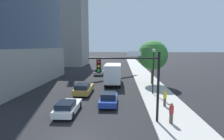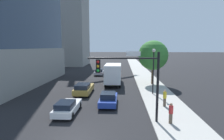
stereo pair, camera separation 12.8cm
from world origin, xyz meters
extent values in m
cube|color=#B2AFA8|center=(7.55, 20.00, 0.07)|extent=(4.23, 120.00, 0.15)
cube|color=gray|center=(-15.06, 48.73, 13.54)|extent=(12.29, 12.12, 27.08)
cube|color=gold|center=(-11.38, 45.10, 18.01)|extent=(0.90, 0.90, 36.02)
cylinder|color=black|center=(5.84, 3.14, 2.94)|extent=(0.20, 0.20, 5.58)
cylinder|color=black|center=(3.08, 3.14, 5.23)|extent=(5.52, 0.14, 0.14)
cube|color=black|center=(1.15, 3.14, 4.61)|extent=(0.32, 0.36, 1.05)
sphere|color=red|center=(1.15, 2.95, 4.95)|extent=(0.22, 0.22, 0.22)
sphere|color=orange|center=(1.15, 2.95, 4.61)|extent=(0.22, 0.22, 0.22)
sphere|color=green|center=(1.15, 2.95, 4.27)|extent=(0.22, 0.22, 0.22)
cube|color=white|center=(3.91, 3.14, 5.58)|extent=(1.10, 0.04, 0.36)
cylinder|color=black|center=(6.97, 11.90, 2.81)|extent=(0.16, 0.16, 5.32)
sphere|color=silver|center=(6.97, 11.90, 5.65)|extent=(0.44, 0.44, 0.44)
cylinder|color=brown|center=(7.90, 17.97, 1.59)|extent=(0.36, 0.36, 2.88)
sphere|color=#387F33|center=(7.90, 17.97, 4.78)|extent=(4.68, 4.68, 4.68)
cube|color=#B7B7BC|center=(-1.93, 27.68, 0.56)|extent=(1.82, 4.11, 0.61)
cube|color=#19212D|center=(-1.93, 27.20, 1.12)|extent=(1.53, 1.92, 0.52)
cylinder|color=black|center=(-2.73, 29.08, 0.31)|extent=(0.22, 0.61, 0.61)
cylinder|color=black|center=(-1.13, 29.08, 0.31)|extent=(0.22, 0.61, 0.61)
cylinder|color=black|center=(-2.73, 26.28, 0.31)|extent=(0.22, 0.61, 0.61)
cylinder|color=black|center=(-1.13, 26.28, 0.31)|extent=(0.22, 0.61, 0.61)
cube|color=#233D9E|center=(1.61, 7.55, 0.54)|extent=(1.77, 4.07, 0.57)
cube|color=#19212D|center=(1.61, 7.20, 1.11)|extent=(1.48, 1.79, 0.57)
cylinder|color=black|center=(0.83, 8.93, 0.31)|extent=(0.22, 0.61, 0.61)
cylinder|color=black|center=(2.38, 8.93, 0.31)|extent=(0.22, 0.61, 0.61)
cylinder|color=black|center=(0.83, 6.17, 0.31)|extent=(0.22, 0.61, 0.61)
cylinder|color=black|center=(2.38, 6.17, 0.31)|extent=(0.22, 0.61, 0.61)
cube|color=#AD8938|center=(-1.93, 11.90, 0.61)|extent=(1.93, 4.76, 0.65)
cube|color=#19212D|center=(-1.93, 11.10, 1.19)|extent=(1.62, 2.28, 0.51)
cylinder|color=black|center=(-2.78, 13.52, 0.34)|extent=(0.22, 0.68, 0.68)
cylinder|color=black|center=(-1.08, 13.52, 0.34)|extent=(0.22, 0.68, 0.68)
cylinder|color=black|center=(-2.78, 10.28, 0.34)|extent=(0.22, 0.68, 0.68)
cylinder|color=black|center=(-1.08, 10.28, 0.34)|extent=(0.22, 0.68, 0.68)
cube|color=slate|center=(1.61, 29.48, 0.63)|extent=(1.89, 4.58, 0.68)
cube|color=#19212D|center=(1.61, 28.42, 1.23)|extent=(1.59, 2.11, 0.51)
cylinder|color=black|center=(0.78, 31.04, 0.34)|extent=(0.22, 0.69, 0.69)
cylinder|color=black|center=(2.44, 31.04, 0.34)|extent=(0.22, 0.69, 0.69)
cylinder|color=black|center=(0.78, 27.92, 0.34)|extent=(0.22, 0.69, 0.69)
cylinder|color=black|center=(2.44, 27.92, 0.34)|extent=(0.22, 0.69, 0.69)
cube|color=silver|center=(-1.93, 4.82, 0.55)|extent=(1.70, 4.16, 0.56)
cube|color=#19212D|center=(-1.93, 4.12, 1.07)|extent=(1.43, 1.91, 0.48)
cylinder|color=black|center=(-2.68, 6.23, 0.32)|extent=(0.22, 0.65, 0.65)
cylinder|color=black|center=(-1.18, 6.23, 0.32)|extent=(0.22, 0.65, 0.65)
cylinder|color=black|center=(-2.68, 3.40, 0.32)|extent=(0.22, 0.65, 0.65)
cylinder|color=black|center=(-1.18, 3.40, 0.32)|extent=(0.22, 0.65, 0.65)
cube|color=#B21E1E|center=(1.61, 20.87, 1.65)|extent=(2.45, 2.11, 2.04)
cube|color=white|center=(1.61, 17.02, 2.01)|extent=(2.45, 5.28, 2.75)
cylinder|color=black|center=(0.53, 20.87, 0.54)|extent=(0.30, 1.07, 1.07)
cylinder|color=black|center=(2.69, 20.87, 0.54)|extent=(0.30, 1.07, 1.07)
cylinder|color=black|center=(0.53, 15.70, 0.54)|extent=(0.30, 1.07, 1.07)
cylinder|color=black|center=(2.69, 15.70, 0.54)|extent=(0.30, 1.07, 1.07)
cylinder|color=brown|center=(6.87, 2.85, 0.55)|extent=(0.28, 0.28, 0.80)
cylinder|color=red|center=(6.87, 2.85, 1.26)|extent=(0.34, 0.34, 0.62)
sphere|color=#997051|center=(6.87, 2.85, 1.68)|extent=(0.22, 0.22, 0.22)
cylinder|color=brown|center=(7.33, 6.94, 0.57)|extent=(0.28, 0.28, 0.84)
cylinder|color=gold|center=(7.33, 6.94, 1.31)|extent=(0.34, 0.34, 0.65)
sphere|color=tan|center=(7.33, 6.94, 1.75)|extent=(0.23, 0.23, 0.23)
camera|label=1|loc=(2.92, -10.91, 6.12)|focal=28.89mm
camera|label=2|loc=(3.05, -10.90, 6.12)|focal=28.89mm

